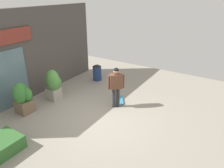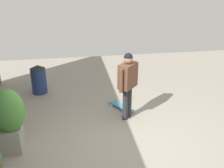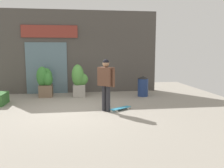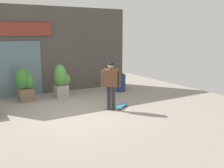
{
  "view_description": "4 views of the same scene",
  "coord_description": "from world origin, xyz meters",
  "px_view_note": "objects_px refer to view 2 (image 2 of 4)",
  "views": [
    {
      "loc": [
        -5.2,
        -3.96,
        4.19
      ],
      "look_at": [
        1.23,
        0.09,
        0.8
      ],
      "focal_mm": 33.84,
      "sensor_mm": 36.0,
      "label": 1
    },
    {
      "loc": [
        -4.41,
        0.99,
        3.28
      ],
      "look_at": [
        1.23,
        0.09,
        0.8
      ],
      "focal_mm": 42.38,
      "sensor_mm": 36.0,
      "label": 2
    },
    {
      "loc": [
        0.16,
        -7.4,
        1.89
      ],
      "look_at": [
        1.23,
        0.09,
        0.8
      ],
      "focal_mm": 38.04,
      "sensor_mm": 36.0,
      "label": 3
    },
    {
      "loc": [
        -3.27,
        -7.44,
        2.56
      ],
      "look_at": [
        1.23,
        0.09,
        0.8
      ],
      "focal_mm": 41.71,
      "sensor_mm": 36.0,
      "label": 4
    }
  ],
  "objects_px": {
    "skateboard": "(121,106)",
    "planter_box_right": "(9,119)",
    "skateboarder": "(128,80)",
    "trash_bin": "(39,79)"
  },
  "relations": [
    {
      "from": "skateboarder",
      "to": "trash_bin",
      "type": "distance_m",
      "value": 2.88
    },
    {
      "from": "skateboard",
      "to": "planter_box_right",
      "type": "relative_size",
      "value": 0.57
    },
    {
      "from": "trash_bin",
      "to": "skateboarder",
      "type": "bearing_deg",
      "value": -129.21
    },
    {
      "from": "skateboarder",
      "to": "skateboard",
      "type": "height_order",
      "value": "skateboarder"
    },
    {
      "from": "skateboarder",
      "to": "planter_box_right",
      "type": "relative_size",
      "value": 1.22
    },
    {
      "from": "skateboard",
      "to": "trash_bin",
      "type": "relative_size",
      "value": 0.89
    },
    {
      "from": "trash_bin",
      "to": "skateboard",
      "type": "bearing_deg",
      "value": -121.66
    },
    {
      "from": "skateboarder",
      "to": "trash_bin",
      "type": "xyz_separation_m",
      "value": [
        1.79,
        2.19,
        -0.57
      ]
    },
    {
      "from": "skateboarder",
      "to": "trash_bin",
      "type": "bearing_deg",
      "value": 3.98
    },
    {
      "from": "skateboarder",
      "to": "skateboard",
      "type": "relative_size",
      "value": 2.16
    }
  ]
}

